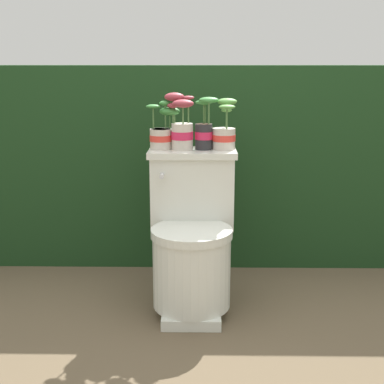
{
  "coord_description": "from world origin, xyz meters",
  "views": [
    {
      "loc": [
        -0.02,
        -2.31,
        1.13
      ],
      "look_at": [
        -0.05,
        0.07,
        0.56
      ],
      "focal_mm": 50.0,
      "sensor_mm": 36.0,
      "label": 1
    }
  ],
  "objects": [
    {
      "name": "potted_plant_middle",
      "position": [
        0.01,
        0.2,
        0.84
      ],
      "size": [
        0.11,
        0.09,
        0.25
      ],
      "color": "#262628",
      "rests_on": "toilet"
    },
    {
      "name": "potted_plant_left",
      "position": [
        -0.2,
        0.21,
        0.81
      ],
      "size": [
        0.16,
        0.11,
        0.23
      ],
      "color": "beige",
      "rests_on": "toilet"
    },
    {
      "name": "potted_plant_midleft",
      "position": [
        -0.11,
        0.18,
        0.84
      ],
      "size": [
        0.14,
        0.12,
        0.27
      ],
      "color": "beige",
      "rests_on": "toilet"
    },
    {
      "name": "potted_plant_midright",
      "position": [
        0.1,
        0.2,
        0.82
      ],
      "size": [
        0.12,
        0.13,
        0.24
      ],
      "color": "beige",
      "rests_on": "toilet"
    },
    {
      "name": "toilet",
      "position": [
        -0.05,
        0.04,
        0.34
      ],
      "size": [
        0.41,
        0.52,
        0.73
      ],
      "color": "silver",
      "rests_on": "ground"
    },
    {
      "name": "ground_plane",
      "position": [
        0.0,
        0.0,
        0.0
      ],
      "size": [
        12.0,
        12.0,
        0.0
      ],
      "primitive_type": "plane",
      "color": "brown"
    },
    {
      "name": "hedge_backdrop",
      "position": [
        0.0,
        0.86,
        0.56
      ],
      "size": [
        3.58,
        0.62,
        1.12
      ],
      "color": "#193819",
      "rests_on": "ground"
    }
  ]
}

